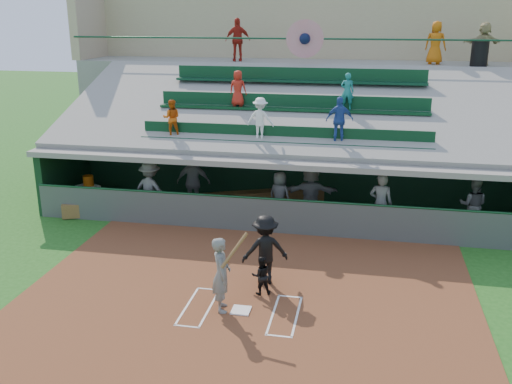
% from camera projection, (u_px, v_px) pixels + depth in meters
% --- Properties ---
extents(ground, '(100.00, 100.00, 0.00)m').
position_uv_depth(ground, '(241.00, 312.00, 13.20)').
color(ground, '#1E5417').
rests_on(ground, ground).
extents(dirt_slab, '(11.00, 9.00, 0.02)m').
position_uv_depth(dirt_slab, '(246.00, 301.00, 13.66)').
color(dirt_slab, brown).
rests_on(dirt_slab, ground).
extents(home_plate, '(0.43, 0.43, 0.03)m').
position_uv_depth(home_plate, '(241.00, 310.00, 13.19)').
color(home_plate, white).
rests_on(home_plate, dirt_slab).
extents(batters_box_chalk, '(2.65, 1.85, 0.01)m').
position_uv_depth(batters_box_chalk, '(241.00, 311.00, 13.19)').
color(batters_box_chalk, white).
rests_on(batters_box_chalk, dirt_slab).
extents(dugout_floor, '(16.00, 3.50, 0.04)m').
position_uv_depth(dugout_floor, '(284.00, 214.00, 19.50)').
color(dugout_floor, gray).
rests_on(dugout_floor, ground).
extents(concourse_slab, '(20.00, 3.00, 4.60)m').
position_uv_depth(concourse_slab, '(307.00, 114.00, 25.13)').
color(concourse_slab, gray).
rests_on(concourse_slab, ground).
extents(grandstand, '(20.40, 10.40, 7.80)m').
position_uv_depth(grandstand, '(298.00, 128.00, 22.35)').
color(grandstand, '#4D524D').
rests_on(grandstand, ground).
extents(batter_at_plate, '(0.93, 0.79, 1.95)m').
position_uv_depth(batter_at_plate, '(221.00, 274.00, 12.99)').
color(batter_at_plate, '#5C5E59').
rests_on(batter_at_plate, dirt_slab).
extents(catcher, '(0.57, 0.50, 0.98)m').
position_uv_depth(catcher, '(261.00, 275.00, 13.85)').
color(catcher, black).
rests_on(catcher, dirt_slab).
extents(home_umpire, '(1.33, 1.03, 1.81)m').
position_uv_depth(home_umpire, '(265.00, 250.00, 14.31)').
color(home_umpire, black).
rests_on(home_umpire, dirt_slab).
extents(dugout_bench, '(14.29, 6.53, 0.46)m').
position_uv_depth(dugout_bench, '(284.00, 196.00, 20.64)').
color(dugout_bench, olive).
rests_on(dugout_bench, dugout_floor).
extents(white_table, '(0.93, 0.84, 0.66)m').
position_uv_depth(white_table, '(88.00, 195.00, 20.42)').
color(white_table, silver).
rests_on(white_table, dugout_floor).
extents(water_cooler, '(0.37, 0.37, 0.37)m').
position_uv_depth(water_cooler, '(88.00, 181.00, 20.28)').
color(water_cooler, '#D15C0C').
rests_on(water_cooler, white_table).
extents(dugout_player_a, '(1.36, 0.96, 1.91)m').
position_uv_depth(dugout_player_a, '(151.00, 189.00, 18.92)').
color(dugout_player_a, '#555853').
rests_on(dugout_player_a, dugout_floor).
extents(dugout_player_b, '(1.20, 0.58, 1.98)m').
position_uv_depth(dugout_player_b, '(194.00, 182.00, 19.61)').
color(dugout_player_b, '#61635E').
rests_on(dugout_player_b, dugout_floor).
extents(dugout_player_c, '(0.94, 0.81, 1.63)m').
position_uv_depth(dugout_player_c, '(280.00, 196.00, 18.71)').
color(dugout_player_c, '#51544F').
rests_on(dugout_player_c, dugout_floor).
extents(dugout_player_d, '(1.80, 0.73, 1.90)m').
position_uv_depth(dugout_player_d, '(311.00, 194.00, 18.52)').
color(dugout_player_d, '#575954').
rests_on(dugout_player_d, dugout_floor).
extents(dugout_player_e, '(0.76, 0.55, 1.93)m').
position_uv_depth(dugout_player_e, '(381.00, 204.00, 17.48)').
color(dugout_player_e, '#575A55').
rests_on(dugout_player_e, dugout_floor).
extents(dugout_player_f, '(0.95, 0.81, 1.71)m').
position_uv_depth(dugout_player_f, '(473.00, 205.00, 17.71)').
color(dugout_player_f, '#5E615C').
rests_on(dugout_player_f, dugout_floor).
extents(trash_bin, '(0.64, 0.64, 0.96)m').
position_uv_depth(trash_bin, '(479.00, 54.00, 21.99)').
color(trash_bin, black).
rests_on(trash_bin, concourse_slab).
extents(concourse_staff_a, '(1.13, 0.74, 1.79)m').
position_uv_depth(concourse_staff_a, '(238.00, 40.00, 24.12)').
color(concourse_staff_a, '#A91E13').
rests_on(concourse_staff_a, concourse_slab).
extents(concourse_staff_b, '(0.93, 0.73, 1.69)m').
position_uv_depth(concourse_staff_b, '(436.00, 43.00, 22.75)').
color(concourse_staff_b, '#C35E0B').
rests_on(concourse_staff_b, concourse_slab).
extents(concourse_staff_c, '(1.62, 0.97, 1.66)m').
position_uv_depth(concourse_staff_c, '(484.00, 44.00, 22.37)').
color(concourse_staff_c, tan).
rests_on(concourse_staff_c, concourse_slab).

